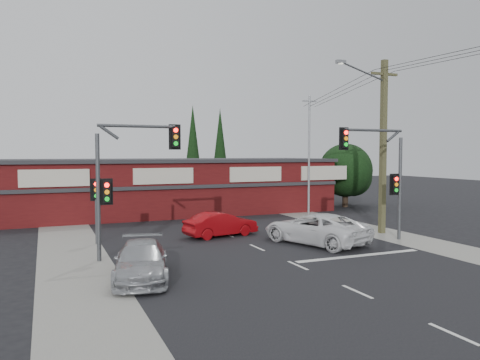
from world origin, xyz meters
name	(u,v)px	position (x,y,z in m)	size (l,w,h in m)	color
ground	(275,256)	(0.00, 0.00, 0.00)	(120.00, 120.00, 0.00)	black
road_strip	(234,238)	(0.00, 5.00, 0.01)	(14.00, 70.00, 0.01)	black
verge_left	(71,250)	(-8.50, 5.00, 0.01)	(3.00, 70.00, 0.02)	gray
verge_right	(360,228)	(8.50, 5.00, 0.01)	(3.00, 70.00, 0.02)	gray
stop_line	(359,256)	(3.50, -1.50, 0.01)	(6.50, 0.35, 0.01)	silver
white_suv	(315,228)	(3.22, 1.77, 0.80)	(2.64, 5.73, 1.59)	white
silver_suv	(141,261)	(-6.38, -1.58, 0.68)	(1.91, 4.71, 1.37)	#ACAFB2
red_sedan	(221,224)	(-0.53, 5.66, 0.69)	(1.45, 4.17, 1.37)	#94090D
lane_dashes	(276,256)	(0.00, -0.02, 0.01)	(0.12, 37.55, 0.01)	silver
shop_building	(164,186)	(-0.99, 16.99, 2.13)	(27.30, 8.40, 4.22)	#490E10
tree_cluster	(344,173)	(14.69, 15.44, 2.90)	(5.90, 5.10, 5.50)	#2D2116
conifer_near	(193,145)	(3.50, 24.00, 5.48)	(1.80, 1.80, 9.25)	#2D2116
conifer_far	(220,145)	(7.00, 26.00, 5.48)	(1.80, 1.80, 9.25)	#2D2116
traffic_mast_left	(123,170)	(-6.43, 2.00, 3.93)	(3.77, 0.27, 5.97)	#47494C
traffic_mast_right	(383,167)	(6.86, 1.00, 3.95)	(3.96, 0.27, 5.97)	#47494C
pedestal_signal	(96,198)	(-7.20, 6.01, 2.41)	(0.55, 0.27, 3.38)	#47494C
utility_pole	(381,141)	(8.36, 2.99, 5.40)	(4.38, 0.59, 10.00)	brown
steel_pole	(309,153)	(9.00, 12.00, 4.70)	(1.20, 0.16, 9.00)	gray
power_lines	(463,59)	(8.47, -2.47, 9.04)	(2.01, 29.00, 1.22)	black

